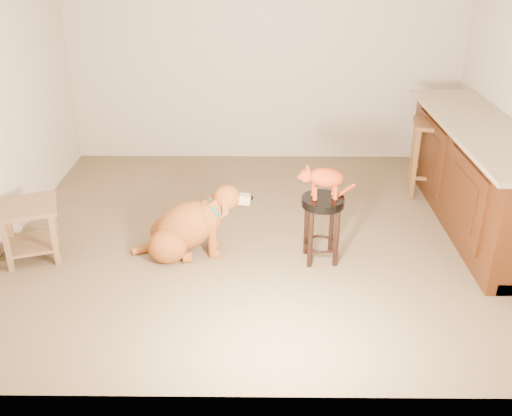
{
  "coord_description": "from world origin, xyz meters",
  "views": [
    {
      "loc": [
        -0.05,
        -4.54,
        2.48
      ],
      "look_at": [
        -0.08,
        -0.37,
        0.45
      ],
      "focal_mm": 40.0,
      "sensor_mm": 36.0,
      "label": 1
    }
  ],
  "objects_px": {
    "padded_stool": "(322,216)",
    "side_table": "(29,223)",
    "wood_stool": "(431,157)",
    "golden_retriever": "(188,227)",
    "tabby_kitten": "(323,178)"
  },
  "relations": [
    {
      "from": "golden_retriever",
      "to": "tabby_kitten",
      "type": "bearing_deg",
      "value": -10.22
    },
    {
      "from": "side_table",
      "to": "golden_retriever",
      "type": "xyz_separation_m",
      "value": [
        1.29,
        0.07,
        -0.07
      ]
    },
    {
      "from": "padded_stool",
      "to": "tabby_kitten",
      "type": "xyz_separation_m",
      "value": [
        -0.01,
        0.0,
        0.33
      ]
    },
    {
      "from": "wood_stool",
      "to": "tabby_kitten",
      "type": "xyz_separation_m",
      "value": [
        -1.25,
        -1.35,
        0.33
      ]
    },
    {
      "from": "padded_stool",
      "to": "tabby_kitten",
      "type": "distance_m",
      "value": 0.33
    },
    {
      "from": "padded_stool",
      "to": "wood_stool",
      "type": "relative_size",
      "value": 0.74
    },
    {
      "from": "padded_stool",
      "to": "wood_stool",
      "type": "distance_m",
      "value": 1.83
    },
    {
      "from": "padded_stool",
      "to": "side_table",
      "type": "distance_m",
      "value": 2.4
    },
    {
      "from": "wood_stool",
      "to": "tabby_kitten",
      "type": "height_order",
      "value": "tabby_kitten"
    },
    {
      "from": "side_table",
      "to": "golden_retriever",
      "type": "relative_size",
      "value": 0.57
    },
    {
      "from": "padded_stool",
      "to": "side_table",
      "type": "bearing_deg",
      "value": 179.56
    },
    {
      "from": "wood_stool",
      "to": "golden_retriever",
      "type": "relative_size",
      "value": 0.74
    },
    {
      "from": "padded_stool",
      "to": "wood_stool",
      "type": "bearing_deg",
      "value": 47.46
    },
    {
      "from": "padded_stool",
      "to": "side_table",
      "type": "relative_size",
      "value": 0.95
    },
    {
      "from": "golden_retriever",
      "to": "wood_stool",
      "type": "bearing_deg",
      "value": 22.72
    }
  ]
}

